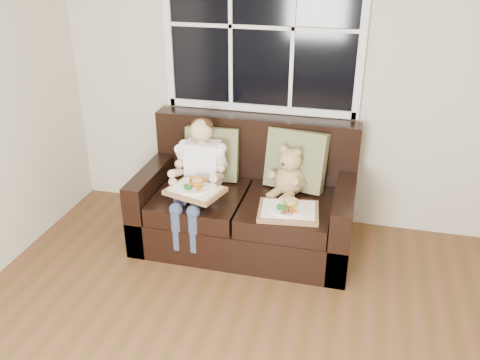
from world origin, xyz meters
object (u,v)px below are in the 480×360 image
(child, at_px, (199,169))
(teddy_bear, at_px, (290,175))
(tray_right, at_px, (288,210))
(loveseat, at_px, (247,205))
(tray_left, at_px, (195,189))

(child, distance_m, teddy_bear, 0.71)
(teddy_bear, xyz_separation_m, tray_right, (0.05, -0.32, -0.13))
(loveseat, bearing_deg, child, -161.43)
(loveseat, height_order, teddy_bear, loveseat)
(loveseat, height_order, child, child)
(loveseat, relative_size, child, 1.91)
(loveseat, height_order, tray_right, loveseat)
(tray_right, bearing_deg, loveseat, 134.94)
(loveseat, xyz_separation_m, tray_right, (0.38, -0.30, 0.17))
(loveseat, xyz_separation_m, teddy_bear, (0.34, 0.02, 0.30))
(tray_right, bearing_deg, teddy_bear, 91.31)
(child, xyz_separation_m, tray_right, (0.74, -0.18, -0.17))
(teddy_bear, relative_size, tray_right, 0.87)
(tray_left, bearing_deg, teddy_bear, 43.86)
(tray_left, height_order, tray_right, tray_left)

